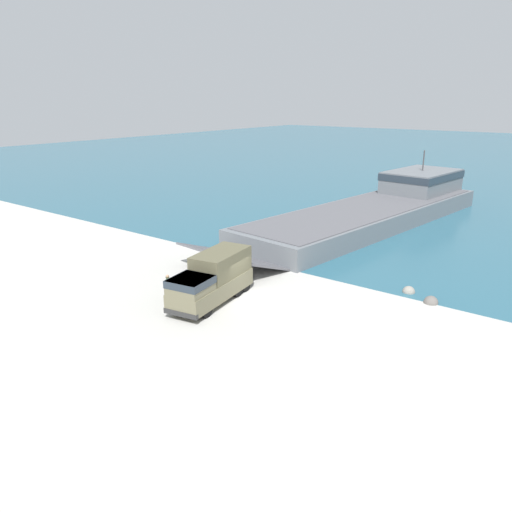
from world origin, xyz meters
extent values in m
plane|color=#B7B5AD|center=(0.00, 0.00, 0.00)|extent=(240.00, 240.00, 0.00)
cube|color=slate|center=(-2.92, 23.76, 0.94)|extent=(12.61, 35.33, 1.88)
cube|color=#56565B|center=(-2.92, 23.76, 1.92)|extent=(11.75, 33.88, 0.08)
cube|color=slate|center=(-1.60, 35.63, 3.19)|extent=(7.21, 10.30, 2.61)
cube|color=#28333D|center=(-1.60, 35.63, 3.95)|extent=(7.40, 10.42, 0.78)
cylinder|color=#3F3F42|center=(-1.60, 35.63, 5.69)|extent=(0.16, 0.16, 2.40)
cube|color=#56565B|center=(-5.13, 4.01, 0.99)|extent=(8.04, 6.04, 1.93)
cube|color=#6B664C|center=(-1.91, -2.02, 0.94)|extent=(3.46, 7.32, 1.14)
cube|color=#6B664C|center=(-1.53, -4.31, 1.97)|extent=(2.57, 2.72, 0.92)
cube|color=#28333D|center=(-1.53, -4.31, 2.20)|extent=(2.65, 2.75, 0.46)
cube|color=brown|center=(-2.10, -0.84, 2.34)|extent=(2.95, 4.75, 1.66)
cube|color=#2D2D2D|center=(-1.36, -5.41, 0.52)|extent=(2.42, 0.62, 0.32)
cylinder|color=black|center=(-0.62, -4.02, 0.56)|extent=(0.59, 1.18, 1.13)
cylinder|color=black|center=(-2.49, -4.32, 0.56)|extent=(0.59, 1.18, 1.13)
cylinder|color=black|center=(-1.23, -0.25, 0.56)|extent=(0.59, 1.18, 1.13)
cylinder|color=black|center=(-3.10, -0.56, 0.56)|extent=(0.59, 1.18, 1.13)
cylinder|color=black|center=(-1.41, 0.83, 0.56)|extent=(0.59, 1.18, 1.13)
cylinder|color=black|center=(-3.28, 0.53, 0.56)|extent=(0.59, 1.18, 1.13)
cylinder|color=#3D4C33|center=(-4.79, -3.20, 0.40)|extent=(0.14, 0.14, 0.80)
cylinder|color=#3D4C33|center=(-4.65, -3.32, 0.40)|extent=(0.14, 0.14, 0.80)
cube|color=#3D4C33|center=(-4.72, -3.26, 1.12)|extent=(0.49, 0.47, 0.63)
sphere|color=tan|center=(-4.72, -3.26, 1.55)|extent=(0.22, 0.22, 0.22)
cube|color=#B7BABF|center=(-6.12, 53.40, 0.40)|extent=(7.56, 1.85, 0.81)
cube|color=silver|center=(-6.69, 53.40, 1.25)|extent=(2.27, 1.29, 0.89)
cylinder|color=#333338|center=(-9.47, 5.56, 0.24)|extent=(0.20, 0.20, 0.49)
sphere|color=#333338|center=(-9.47, 5.56, 0.55)|extent=(0.23, 0.23, 0.23)
sphere|color=#66605B|center=(9.72, 6.57, 0.00)|extent=(0.96, 0.96, 0.96)
sphere|color=gray|center=(7.85, 7.52, 0.00)|extent=(0.88, 0.88, 0.88)
camera|label=1|loc=(18.88, -24.58, 12.94)|focal=35.00mm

